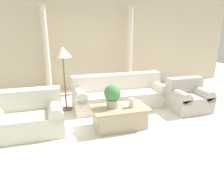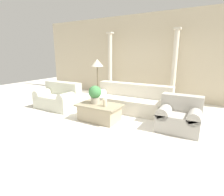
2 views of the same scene
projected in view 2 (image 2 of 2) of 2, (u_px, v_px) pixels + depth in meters
ground_plane at (111, 117)px, 4.87m from camera, size 16.00×16.00×0.00m
wall_back at (146, 57)px, 6.85m from camera, size 10.00×0.06×3.20m
sofa_long at (131, 100)px, 5.35m from camera, size 2.37×0.85×0.81m
loveseat at (59, 98)px, 5.67m from camera, size 1.34×0.85×0.81m
coffee_table at (99, 112)px, 4.58m from camera, size 1.14×0.69×0.43m
potted_plant at (95, 94)px, 4.56m from camera, size 0.33×0.33×0.47m
pillar_candle at (105, 103)px, 4.33m from camera, size 0.10×0.10×0.19m
floor_lamp at (97, 66)px, 5.89m from camera, size 0.42×0.42×1.54m
column_left at (110, 64)px, 7.28m from camera, size 0.23×0.23×2.56m
column_right at (174, 66)px, 6.05m from camera, size 0.23×0.23×2.56m
armchair at (180, 116)px, 3.99m from camera, size 0.91×0.77×0.78m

